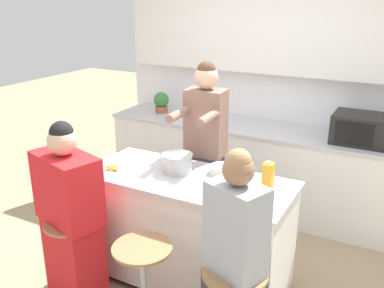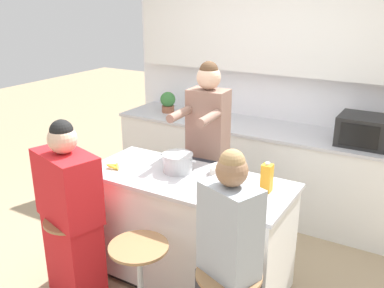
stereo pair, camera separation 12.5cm
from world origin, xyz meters
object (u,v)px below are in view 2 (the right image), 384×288
(cooking_pot, at_px, (178,163))
(potted_plant, at_px, (168,102))
(bar_stool_leftmost, at_px, (75,253))
(banana_bunch, at_px, (114,166))
(person_cooking, at_px, (207,159))
(coffee_cup_near, at_px, (241,190))
(person_seated_near, at_px, (228,274))
(person_wrapped_blanket, at_px, (71,219))
(juice_carton, at_px, (267,178))
(bar_stool_center, at_px, (140,282))
(kitchen_island, at_px, (188,231))
(fruit_bowl, at_px, (223,170))
(microwave, at_px, (369,131))

(cooking_pot, distance_m, potted_plant, 1.82)
(bar_stool_leftmost, xyz_separation_m, banana_bunch, (0.05, 0.45, 0.56))
(person_cooking, height_order, banana_bunch, person_cooking)
(potted_plant, bearing_deg, coffee_cup_near, -44.01)
(person_cooking, height_order, cooking_pot, person_cooking)
(person_seated_near, xyz_separation_m, potted_plant, (-1.84, 2.13, 0.38))
(coffee_cup_near, xyz_separation_m, banana_bunch, (-1.07, -0.07, -0.02))
(bar_stool_leftmost, xyz_separation_m, person_seated_near, (1.28, 0.01, 0.28))
(person_wrapped_blanket, bearing_deg, juice_carton, 44.13)
(bar_stool_center, relative_size, coffee_cup_near, 6.44)
(kitchen_island, distance_m, juice_carton, 0.83)
(cooking_pot, bearing_deg, fruit_bowl, 22.39)
(person_seated_near, distance_m, banana_bunch, 1.34)
(cooking_pot, distance_m, juice_carton, 0.73)
(cooking_pot, bearing_deg, bar_stool_center, -79.57)
(bar_stool_leftmost, bearing_deg, microwave, 51.24)
(person_cooking, distance_m, potted_plant, 1.49)
(juice_carton, height_order, potted_plant, potted_plant)
(kitchen_island, relative_size, potted_plant, 6.63)
(cooking_pot, bearing_deg, kitchen_island, -27.48)
(person_seated_near, bearing_deg, microwave, 100.24)
(person_wrapped_blanket, bearing_deg, bar_stool_center, 12.77)
(banana_bunch, distance_m, microwave, 2.32)
(fruit_bowl, bearing_deg, banana_bunch, -156.66)
(coffee_cup_near, height_order, juice_carton, juice_carton)
(fruit_bowl, distance_m, juice_carton, 0.42)
(bar_stool_center, xyz_separation_m, juice_carton, (0.60, 0.71, 0.64))
(juice_carton, bearing_deg, cooking_pot, -178.88)
(fruit_bowl, bearing_deg, bar_stool_center, -103.61)
(bar_stool_center, distance_m, person_seated_near, 0.70)
(person_seated_near, distance_m, coffee_cup_near, 0.61)
(kitchen_island, xyz_separation_m, person_wrapped_blanket, (-0.66, -0.58, 0.20))
(coffee_cup_near, bearing_deg, juice_carton, 50.95)
(bar_stool_center, height_order, coffee_cup_near, coffee_cup_near)
(coffee_cup_near, bearing_deg, potted_plant, 135.99)
(person_seated_near, bearing_deg, person_cooking, 145.17)
(person_wrapped_blanket, bearing_deg, kitchen_island, 57.87)
(bar_stool_center, xyz_separation_m, coffee_cup_near, (0.47, 0.55, 0.59))
(kitchen_island, xyz_separation_m, person_cooking, (-0.12, 0.54, 0.41))
(person_cooking, bearing_deg, person_seated_near, -59.57)
(person_wrapped_blanket, xyz_separation_m, potted_plant, (-0.54, 2.13, 0.38))
(bar_stool_leftmost, relative_size, juice_carton, 3.12)
(person_cooking, xyz_separation_m, coffee_cup_near, (0.59, -0.61, 0.09))
(person_wrapped_blanket, distance_m, coffee_cup_near, 1.28)
(kitchen_island, height_order, bar_stool_leftmost, kitchen_island)
(kitchen_island, relative_size, banana_bunch, 11.47)
(person_cooking, relative_size, person_seated_near, 1.18)
(person_wrapped_blanket, bearing_deg, potted_plant, 120.61)
(bar_stool_leftmost, height_order, person_seated_near, person_seated_near)
(juice_carton, bearing_deg, fruit_bowl, 163.28)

